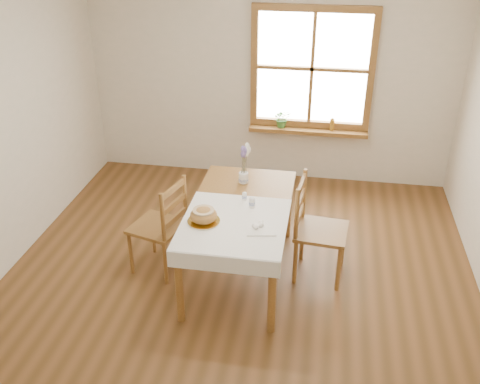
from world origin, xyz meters
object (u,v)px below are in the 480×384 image
object	(u,v)px
chair_left	(157,225)
flower_vase	(244,178)
chair_right	(322,230)
dining_table	(240,214)
bread_plate	(204,221)

from	to	relation	value
chair_left	flower_vase	xyz separation A→B (m)	(0.75, 0.49, 0.32)
chair_left	flower_vase	distance (m)	0.95
chair_right	chair_left	bearing A→B (deg)	101.11
dining_table	bread_plate	world-z (taller)	bread_plate
chair_left	chair_right	size ratio (longest dim) A/B	0.97
chair_right	bread_plate	xyz separation A→B (m)	(-1.01, -0.45, 0.26)
chair_left	bread_plate	distance (m)	0.67
chair_right	bread_plate	bearing A→B (deg)	119.55
chair_right	flower_vase	xyz separation A→B (m)	(-0.79, 0.34, 0.30)
flower_vase	chair_left	bearing A→B (deg)	-146.76
bread_plate	flower_vase	distance (m)	0.82
chair_right	bread_plate	size ratio (longest dim) A/B	3.68
chair_left	bread_plate	size ratio (longest dim) A/B	3.55
dining_table	flower_vase	bearing A→B (deg)	95.32
chair_left	flower_vase	world-z (taller)	chair_left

